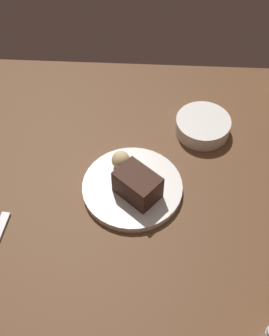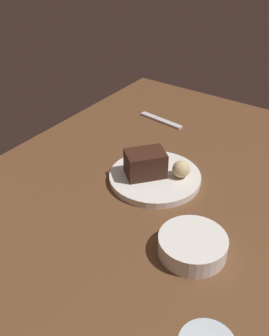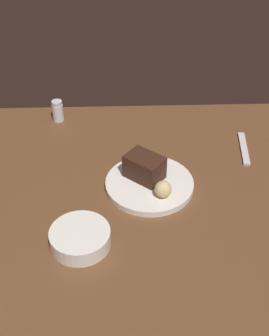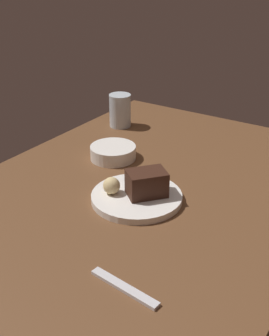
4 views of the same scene
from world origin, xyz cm
name	(u,v)px [view 4 (image 4 of 4)]	position (x,y,z in cm)	size (l,w,h in cm)	color
dining_table	(142,194)	(0.00, 0.00, 1.50)	(120.00, 84.00, 3.00)	brown
dessert_plate	(137,197)	(-5.48, -1.88, 3.83)	(22.25, 22.25, 1.66)	white
chocolate_cake_slice	(147,183)	(-4.25, -3.92, 7.77)	(9.25, 6.45, 6.21)	#381E14
bread_roll	(112,186)	(-8.37, 3.53, 6.76)	(4.19, 4.19, 4.19)	#DBC184
water_glass	(120,110)	(33.46, 30.22, 8.59)	(7.41, 7.41, 11.17)	silver
side_bowl	(113,152)	(10.75, 16.91, 4.93)	(13.33, 13.33, 3.87)	white
dessert_spoon	(124,288)	(-32.94, -17.08, 3.35)	(15.00, 1.80, 0.70)	silver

